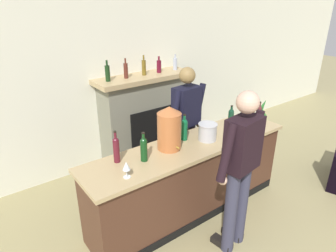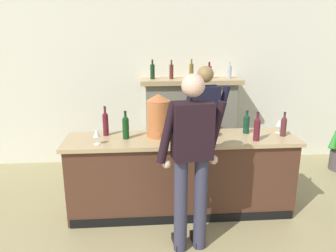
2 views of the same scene
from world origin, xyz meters
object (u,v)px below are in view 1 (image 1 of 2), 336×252
at_px(person_bartender, 186,123).
at_px(wine_bottle_riesling_slim, 144,148).
at_px(potted_plant_corner, 257,119).
at_px(copper_dispenser, 169,128).
at_px(ice_bucket_steel, 208,132).
at_px(fireplace_stone, 145,117).
at_px(wine_glass_near_bucket, 126,166).
at_px(wine_glass_back_row, 251,111).
at_px(wine_bottle_rose_blush, 250,121).
at_px(person_customer, 240,168).
at_px(wine_bottle_cabernet_heavy, 116,149).
at_px(wine_bottle_merlot_tall, 184,128).
at_px(wine_bottle_port_short, 259,113).
at_px(wine_bottle_chardonnay_pale, 231,116).

xyz_separation_m(person_bartender, wine_bottle_riesling_slim, (-0.99, -0.49, 0.14)).
distance_m(potted_plant_corner, wine_bottle_riesling_slim, 3.55).
xyz_separation_m(copper_dispenser, ice_bucket_steel, (0.50, -0.10, -0.15)).
xyz_separation_m(fireplace_stone, wine_glass_near_bucket, (-1.25, -1.65, 0.34)).
distance_m(copper_dispenser, wine_glass_back_row, 1.45).
relative_size(person_bartender, wine_bottle_riesling_slim, 5.28).
bearing_deg(wine_bottle_rose_blush, person_customer, -145.74).
xyz_separation_m(wine_bottle_riesling_slim, wine_glass_near_bucket, (-0.30, -0.17, -0.03)).
relative_size(potted_plant_corner, wine_bottle_cabernet_heavy, 2.22).
distance_m(copper_dispenser, wine_bottle_riesling_slim, 0.39).
distance_m(wine_bottle_merlot_tall, wine_glass_back_row, 1.17).
xyz_separation_m(fireplace_stone, potted_plant_corner, (2.35, -0.45, -0.45)).
relative_size(ice_bucket_steel, wine_bottle_port_short, 0.80).
xyz_separation_m(person_bartender, wine_bottle_port_short, (0.83, -0.53, 0.12)).
bearing_deg(person_bartender, wine_bottle_chardonnay_pale, -41.67).
height_order(copper_dispenser, wine_bottle_cabernet_heavy, copper_dispenser).
bearing_deg(wine_glass_back_row, person_customer, -145.12).
height_order(copper_dispenser, wine_bottle_rose_blush, copper_dispenser).
bearing_deg(fireplace_stone, wine_bottle_chardonnay_pale, -71.04).
height_order(wine_bottle_merlot_tall, wine_bottle_riesling_slim, wine_bottle_merlot_tall).
height_order(wine_bottle_riesling_slim, wine_glass_near_bucket, wine_bottle_riesling_slim).
xyz_separation_m(ice_bucket_steel, wine_glass_back_row, (0.95, 0.12, 0.02)).
xyz_separation_m(person_customer, person_bartender, (0.35, 1.23, -0.03)).
bearing_deg(fireplace_stone, wine_bottle_riesling_slim, -122.69).
xyz_separation_m(potted_plant_corner, wine_bottle_rose_blush, (-1.85, -1.22, 0.81)).
height_order(fireplace_stone, person_customer, person_customer).
height_order(person_customer, wine_bottle_cabernet_heavy, person_customer).
xyz_separation_m(ice_bucket_steel, wine_bottle_rose_blush, (0.58, -0.15, 0.04)).
distance_m(potted_plant_corner, wine_bottle_rose_blush, 2.36).
bearing_deg(person_customer, wine_glass_near_bucket, 148.98).
bearing_deg(wine_glass_near_bucket, wine_bottle_port_short, 3.43).
relative_size(person_customer, copper_dispenser, 3.51).
xyz_separation_m(wine_bottle_chardonnay_pale, wine_bottle_port_short, (0.39, -0.15, 0.00)).
distance_m(person_customer, wine_bottle_rose_blush, 0.99).
bearing_deg(wine_bottle_merlot_tall, ice_bucket_steel, -37.45).
relative_size(fireplace_stone, wine_bottle_merlot_tall, 5.30).
distance_m(person_customer, copper_dispenser, 0.87).
relative_size(wine_bottle_chardonnay_pale, wine_glass_near_bucket, 1.63).
height_order(fireplace_stone, wine_bottle_merlot_tall, fireplace_stone).
height_order(wine_bottle_merlot_tall, wine_bottle_port_short, wine_bottle_merlot_tall).
xyz_separation_m(potted_plant_corner, wine_bottle_port_short, (-1.49, -1.08, 0.79)).
bearing_deg(wine_bottle_port_short, wine_bottle_chardonnay_pale, 159.72).
bearing_deg(fireplace_stone, wine_bottle_cabernet_heavy, -131.67).
bearing_deg(wine_bottle_cabernet_heavy, person_bartender, 15.77).
relative_size(copper_dispenser, wine_bottle_port_short, 1.75).
xyz_separation_m(wine_bottle_rose_blush, wine_glass_near_bucket, (-1.75, 0.01, -0.03)).
bearing_deg(wine_bottle_cabernet_heavy, wine_bottle_merlot_tall, -0.77).
bearing_deg(wine_glass_back_row, wine_glass_near_bucket, -173.07).
height_order(potted_plant_corner, wine_bottle_cabernet_heavy, wine_bottle_cabernet_heavy).
bearing_deg(wine_bottle_riesling_slim, fireplace_stone, 57.31).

